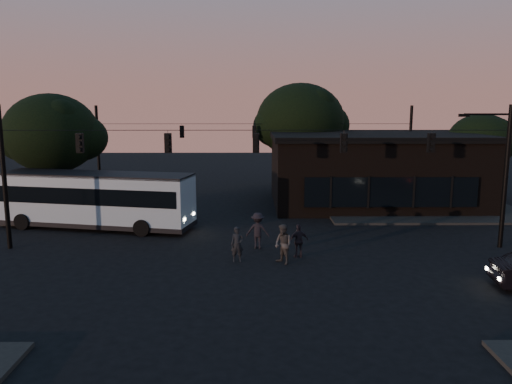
{
  "coord_description": "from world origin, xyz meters",
  "views": [
    {
      "loc": [
        -0.22,
        -21.57,
        7.36
      ],
      "look_at": [
        0.0,
        4.0,
        3.0
      ],
      "focal_mm": 35.0,
      "sensor_mm": 36.0,
      "label": 1
    }
  ],
  "objects_px": {
    "pedestrian_a": "(237,244)",
    "pedestrian_b": "(283,244)",
    "pedestrian_d": "(258,230)",
    "building": "(373,169)",
    "pedestrian_c": "(299,241)",
    "bus": "(95,197)"
  },
  "relations": [
    {
      "from": "bus",
      "to": "building",
      "type": "bearing_deg",
      "value": 33.93
    },
    {
      "from": "pedestrian_b",
      "to": "pedestrian_c",
      "type": "relative_size",
      "value": 1.12
    },
    {
      "from": "pedestrian_b",
      "to": "building",
      "type": "bearing_deg",
      "value": 115.45
    },
    {
      "from": "bus",
      "to": "pedestrian_b",
      "type": "xyz_separation_m",
      "value": [
        11.06,
        -7.25,
        -0.97
      ]
    },
    {
      "from": "building",
      "to": "pedestrian_b",
      "type": "relative_size",
      "value": 8.13
    },
    {
      "from": "building",
      "to": "pedestrian_b",
      "type": "xyz_separation_m",
      "value": [
        -7.73,
        -14.7,
        -1.76
      ]
    },
    {
      "from": "building",
      "to": "pedestrian_d",
      "type": "relative_size",
      "value": 8.03
    },
    {
      "from": "building",
      "to": "pedestrian_b",
      "type": "distance_m",
      "value": 16.7
    },
    {
      "from": "pedestrian_b",
      "to": "pedestrian_d",
      "type": "height_order",
      "value": "pedestrian_d"
    },
    {
      "from": "bus",
      "to": "pedestrian_b",
      "type": "relative_size",
      "value": 6.55
    },
    {
      "from": "bus",
      "to": "pedestrian_d",
      "type": "xyz_separation_m",
      "value": [
        9.89,
        -4.59,
        -0.95
      ]
    },
    {
      "from": "bus",
      "to": "pedestrian_a",
      "type": "xyz_separation_m",
      "value": [
        8.88,
        -6.91,
        -1.06
      ]
    },
    {
      "from": "bus",
      "to": "pedestrian_a",
      "type": "height_order",
      "value": "bus"
    },
    {
      "from": "building",
      "to": "pedestrian_d",
      "type": "distance_m",
      "value": 15.08
    },
    {
      "from": "pedestrian_a",
      "to": "pedestrian_c",
      "type": "xyz_separation_m",
      "value": [
        3.02,
        0.64,
        -0.01
      ]
    },
    {
      "from": "building",
      "to": "pedestrian_a",
      "type": "distance_m",
      "value": 17.55
    },
    {
      "from": "building",
      "to": "pedestrian_a",
      "type": "xyz_separation_m",
      "value": [
        -9.92,
        -14.36,
        -1.85
      ]
    },
    {
      "from": "pedestrian_a",
      "to": "pedestrian_b",
      "type": "xyz_separation_m",
      "value": [
        2.18,
        -0.34,
        0.09
      ]
    },
    {
      "from": "pedestrian_c",
      "to": "pedestrian_d",
      "type": "distance_m",
      "value": 2.62
    },
    {
      "from": "building",
      "to": "pedestrian_c",
      "type": "distance_m",
      "value": 15.47
    },
    {
      "from": "pedestrian_a",
      "to": "pedestrian_d",
      "type": "distance_m",
      "value": 2.53
    },
    {
      "from": "pedestrian_d",
      "to": "bus",
      "type": "bearing_deg",
      "value": -20.6
    }
  ]
}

